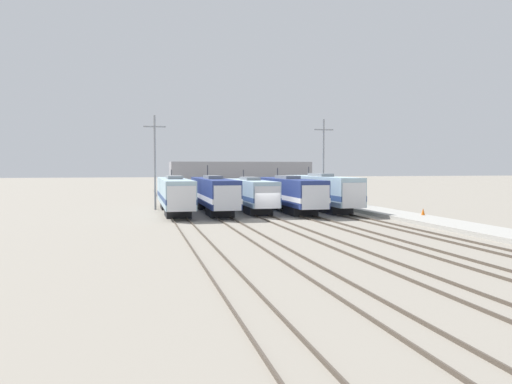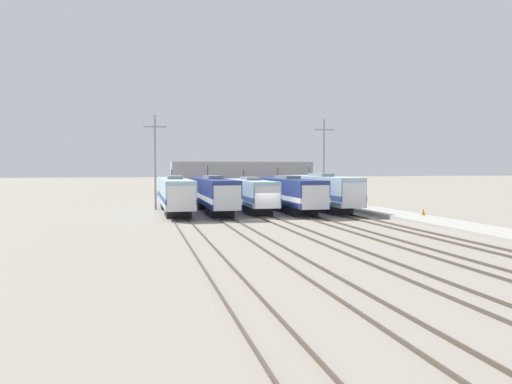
# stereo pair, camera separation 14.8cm
# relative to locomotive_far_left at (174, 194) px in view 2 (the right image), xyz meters

# --- Properties ---
(ground_plane) EXTENTS (400.00, 400.00, 0.00)m
(ground_plane) POSITION_rel_locomotive_far_left_xyz_m (8.52, -8.76, -2.11)
(ground_plane) COLOR gray
(rail_pair_far_left) EXTENTS (1.50, 120.00, 0.15)m
(rail_pair_far_left) POSITION_rel_locomotive_far_left_xyz_m (-0.00, -8.76, -2.04)
(rail_pair_far_left) COLOR #4C4238
(rail_pair_far_left) RESTS_ON ground_plane
(rail_pair_center_left) EXTENTS (1.51, 120.00, 0.15)m
(rail_pair_center_left) POSITION_rel_locomotive_far_left_xyz_m (4.26, -8.76, -2.04)
(rail_pair_center_left) COLOR #4C4238
(rail_pair_center_left) RESTS_ON ground_plane
(rail_pair_center) EXTENTS (1.51, 120.00, 0.15)m
(rail_pair_center) POSITION_rel_locomotive_far_left_xyz_m (8.52, -8.76, -2.04)
(rail_pair_center) COLOR #4C4238
(rail_pair_center) RESTS_ON ground_plane
(rail_pair_center_right) EXTENTS (1.51, 120.00, 0.15)m
(rail_pair_center_right) POSITION_rel_locomotive_far_left_xyz_m (12.78, -8.76, -2.04)
(rail_pair_center_right) COLOR #4C4238
(rail_pair_center_right) RESTS_ON ground_plane
(rail_pair_far_right) EXTENTS (1.50, 120.00, 0.15)m
(rail_pair_far_right) POSITION_rel_locomotive_far_left_xyz_m (17.04, -8.76, -2.04)
(rail_pair_far_right) COLOR #4C4238
(rail_pair_far_right) RESTS_ON ground_plane
(locomotive_far_left) EXTENTS (2.93, 20.04, 4.75)m
(locomotive_far_left) POSITION_rel_locomotive_far_left_xyz_m (0.00, 0.00, 0.00)
(locomotive_far_left) COLOR #232326
(locomotive_far_left) RESTS_ON ground_plane
(locomotive_center_left) EXTENTS (2.89, 19.19, 5.29)m
(locomotive_center_left) POSITION_rel_locomotive_far_left_xyz_m (4.26, -0.57, 0.00)
(locomotive_center_left) COLOR black
(locomotive_center_left) RESTS_ON ground_plane
(locomotive_center) EXTENTS (2.90, 16.12, 4.73)m
(locomotive_center) POSITION_rel_locomotive_far_left_xyz_m (8.52, -0.66, -0.08)
(locomotive_center) COLOR #232326
(locomotive_center) RESTS_ON ground_plane
(locomotive_center_right) EXTENTS (3.08, 18.91, 4.94)m
(locomotive_center_right) POSITION_rel_locomotive_far_left_xyz_m (12.78, -1.32, -0.01)
(locomotive_center_right) COLOR black
(locomotive_center_right) RESTS_ON ground_plane
(locomotive_far_right) EXTENTS (2.81, 19.07, 5.09)m
(locomotive_far_right) POSITION_rel_locomotive_far_left_xyz_m (17.04, -0.71, 0.10)
(locomotive_far_right) COLOR #232326
(locomotive_far_right) RESTS_ON ground_plane
(catenary_tower_left) EXTENTS (2.58, 0.25, 11.12)m
(catenary_tower_left) POSITION_rel_locomotive_far_left_xyz_m (-1.93, 4.40, 3.83)
(catenary_tower_left) COLOR gray
(catenary_tower_left) RESTS_ON ground_plane
(catenary_tower_right) EXTENTS (2.58, 0.25, 11.12)m
(catenary_tower_right) POSITION_rel_locomotive_far_left_xyz_m (19.16, 4.40, 3.83)
(catenary_tower_right) COLOR gray
(catenary_tower_right) RESTS_ON ground_plane
(platform) EXTENTS (4.00, 120.00, 0.38)m
(platform) POSITION_rel_locomotive_far_left_xyz_m (21.75, -8.76, -1.92)
(platform) COLOR #A8A59E
(platform) RESTS_ON ground_plane
(traffic_cone) EXTENTS (0.37, 0.37, 0.68)m
(traffic_cone) POSITION_rel_locomotive_far_left_xyz_m (23.15, -12.20, -1.40)
(traffic_cone) COLOR orange
(traffic_cone) RESTS_ON platform
(depot_building) EXTENTS (35.67, 8.79, 6.33)m
(depot_building) POSITION_rel_locomotive_far_left_xyz_m (21.73, 69.79, 1.05)
(depot_building) COLOR gray
(depot_building) RESTS_ON ground_plane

